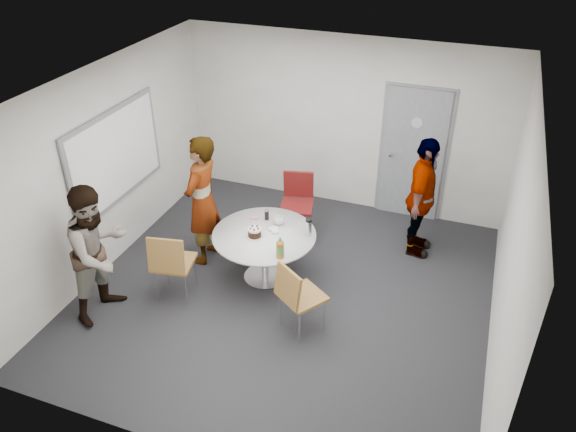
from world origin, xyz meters
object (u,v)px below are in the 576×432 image
at_px(table, 266,240).
at_px(chair_near_right, 296,293).
at_px(chair_far, 298,197).
at_px(chair_near_left, 171,261).
at_px(person_left, 98,252).
at_px(door, 413,155).
at_px(person_main, 202,201).
at_px(whiteboard, 116,156).
at_px(person_right, 421,198).

xyz_separation_m(table, chair_near_right, (0.70, -0.82, -0.03)).
bearing_deg(chair_far, table, 76.49).
height_order(table, chair_near_right, table).
relative_size(chair_near_left, person_left, 0.57).
relative_size(door, chair_far, 2.20).
distance_m(table, person_main, 1.02).
distance_m(whiteboard, person_right, 4.11).
xyz_separation_m(door, person_right, (0.29, -0.98, -0.16)).
xyz_separation_m(door, table, (-1.46, -2.29, -0.42)).
xyz_separation_m(chair_far, person_main, (-0.97, -1.05, 0.32)).
xyz_separation_m(chair_near_left, person_left, (-0.67, -0.44, 0.26)).
distance_m(whiteboard, person_left, 1.47).
relative_size(door, chair_near_left, 2.15).
bearing_deg(person_right, chair_far, 94.27).
xyz_separation_m(chair_near_left, person_main, (-0.04, 0.96, 0.31)).
bearing_deg(person_main, person_right, 114.61).
xyz_separation_m(table, person_main, (-0.96, 0.15, 0.31)).
relative_size(whiteboard, chair_near_left, 1.93).
relative_size(chair_near_right, person_main, 0.51).
height_order(whiteboard, chair_near_right, whiteboard).
distance_m(person_main, person_left, 1.53).
xyz_separation_m(door, chair_near_right, (-0.75, -3.11, -0.45)).
height_order(whiteboard, person_main, whiteboard).
bearing_deg(chair_near_right, whiteboard, -161.90).
bearing_deg(chair_near_left, person_right, 27.42).
distance_m(door, whiteboard, 4.25).
xyz_separation_m(door, person_left, (-3.05, -3.53, -0.16)).
distance_m(door, person_right, 1.03).
relative_size(whiteboard, chair_far, 1.97).
xyz_separation_m(person_main, person_left, (-0.63, -1.40, -0.05)).
distance_m(chair_far, person_main, 1.47).
height_order(chair_near_left, person_right, person_right).
relative_size(chair_near_left, chair_far, 1.02).
bearing_deg(person_main, door, 132.93).
bearing_deg(chair_near_right, door, 110.92).
distance_m(table, person_right, 2.20).
bearing_deg(door, chair_near_right, -103.61).
height_order(door, person_left, door).
distance_m(table, person_left, 2.04).
distance_m(chair_near_left, person_left, 0.84).
distance_m(person_main, person_right, 2.95).
xyz_separation_m(whiteboard, person_right, (3.85, 1.30, -0.58)).
distance_m(chair_near_right, chair_far, 2.14).
bearing_deg(person_left, table, -42.20).
relative_size(table, person_right, 0.77).
bearing_deg(person_main, chair_near_right, 61.16).
relative_size(chair_far, person_right, 0.56).
relative_size(door, person_right, 1.22).
height_order(table, person_main, person_main).
bearing_deg(chair_near_left, table, 30.17).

